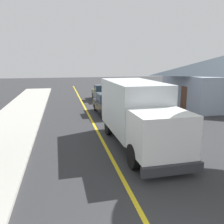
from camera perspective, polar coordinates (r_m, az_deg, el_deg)
name	(u,v)px	position (r m, az deg, el deg)	size (l,w,h in m)	color
centre_line_yellow	(99,135)	(13.62, -3.12, -5.67)	(0.16, 56.00, 0.01)	gold
box_truck	(137,111)	(11.74, 6.27, 0.23)	(2.54, 7.23, 3.20)	silver
parked_car_near	(108,104)	(18.86, -0.99, 1.91)	(1.95, 4.46, 1.67)	black
parked_car_mid	(102,93)	(25.73, -2.42, 4.72)	(1.84, 4.42, 1.67)	#4C564C
stop_sign	(166,100)	(14.68, 13.15, 2.78)	(0.80, 0.10, 2.65)	gray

